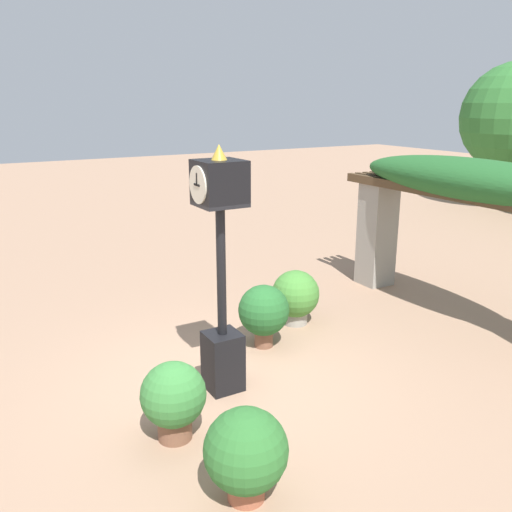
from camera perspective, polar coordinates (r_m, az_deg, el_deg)
name	(u,v)px	position (r m, az deg, el deg)	size (l,w,h in m)	color
ground_plane	(227,382)	(7.53, -3.12, -13.14)	(60.00, 60.00, 0.00)	#9E7A60
pedestal_clock	(221,269)	(6.74, -3.68, -1.42)	(0.55, 0.59, 3.18)	black
pergola	(470,201)	(9.65, 21.58, 5.37)	(5.48, 1.19, 2.77)	gray
potted_plant_near_left	(246,452)	(5.38, -1.07, -19.95)	(0.81, 0.81, 0.93)	#9E563D
potted_plant_near_right	(296,295)	(9.18, 4.18, -4.17)	(0.80, 0.80, 0.93)	gray
potted_plant_far_left	(264,312)	(8.29, 0.82, -5.87)	(0.78, 0.78, 0.98)	brown
potted_plant_far_right	(173,398)	(6.25, -8.69, -14.51)	(0.74, 0.74, 0.92)	brown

